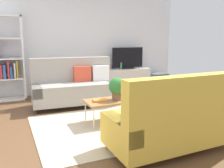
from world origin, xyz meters
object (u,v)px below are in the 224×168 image
at_px(couch_beige, 75,86).
at_px(tv, 128,58).
at_px(storage_trunk, 159,80).
at_px(potted_plant, 117,87).
at_px(table_book_0, 100,100).
at_px(tv_console, 127,79).
at_px(vase_0, 109,67).
at_px(coffee_table, 115,101).
at_px(bottle_0, 121,66).
at_px(vase_1, 114,66).
at_px(couch_green, 176,119).

distance_m(couch_beige, tv, 2.28).
bearing_deg(couch_beige, storage_trunk, -158.55).
bearing_deg(tv, storage_trunk, -4.16).
relative_size(potted_plant, table_book_0, 1.74).
xyz_separation_m(tv_console, vase_0, (-0.58, 0.05, 0.39)).
distance_m(tv_console, potted_plant, 2.97).
distance_m(tv_console, storage_trunk, 1.11).
height_order(coffee_table, storage_trunk, storage_trunk).
relative_size(storage_trunk, table_book_0, 2.17).
distance_m(couch_beige, table_book_0, 1.42).
relative_size(vase_0, bottle_0, 0.74).
bearing_deg(vase_0, tv, -6.88).
height_order(tv, vase_0, tv).
relative_size(coffee_table, vase_1, 6.56).
height_order(storage_trunk, potted_plant, potted_plant).
relative_size(tv, vase_0, 6.70).
bearing_deg(vase_0, couch_green, -99.98).
relative_size(tv_console, vase_1, 8.35).
bearing_deg(vase_0, table_book_0, -116.62).
height_order(coffee_table, potted_plant, potted_plant).
bearing_deg(vase_1, tv_console, -6.88).
bearing_deg(potted_plant, tv_console, 58.94).
relative_size(couch_beige, vase_0, 13.04).
height_order(tv, storage_trunk, tv).
height_order(tv_console, tv, tv).
relative_size(couch_green, potted_plant, 4.58).
xyz_separation_m(couch_beige, vase_1, (1.53, 1.14, 0.28)).
bearing_deg(couch_green, potted_plant, 98.92).
distance_m(coffee_table, vase_1, 2.83).
relative_size(potted_plant, bottle_0, 2.06).
height_order(potted_plant, table_book_0, potted_plant).
distance_m(tv, bottle_0, 0.31).
distance_m(couch_beige, couch_green, 2.92).
xyz_separation_m(tv, potted_plant, (-1.52, -2.51, -0.30)).
distance_m(couch_green, coffee_table, 1.45).
bearing_deg(storage_trunk, table_book_0, -140.89).
relative_size(couch_beige, vase_1, 11.61).
xyz_separation_m(coffee_table, vase_1, (1.15, 2.56, 0.33)).
xyz_separation_m(couch_beige, tv, (1.94, 1.07, 0.51)).
bearing_deg(bottle_0, coffee_table, -118.42).
bearing_deg(vase_1, vase_0, 180.00).
bearing_deg(table_book_0, vase_0, 63.38).
height_order(couch_green, bottle_0, couch_green).
xyz_separation_m(storage_trunk, vase_1, (-1.51, 0.15, 0.50)).
height_order(table_book_0, vase_0, vase_0).
relative_size(table_book_0, vase_0, 1.61).
relative_size(couch_beige, tv_console, 1.39).
xyz_separation_m(potted_plant, vase_1, (1.11, 2.58, 0.07)).
xyz_separation_m(storage_trunk, vase_0, (-1.68, 0.15, 0.49)).
bearing_deg(coffee_table, couch_green, -78.72).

